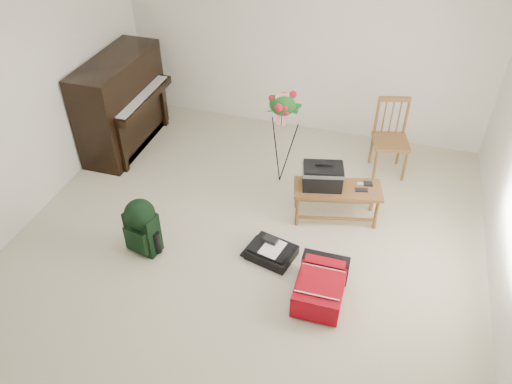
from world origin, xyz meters
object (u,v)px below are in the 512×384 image
(bench, at_px, (328,179))
(black_duffel, at_px, (272,251))
(piano, at_px, (123,105))
(red_suitcase, at_px, (321,282))
(dining_chair, at_px, (391,139))
(flower_stand, at_px, (281,139))
(green_backpack, at_px, (141,224))

(bench, relative_size, black_duffel, 1.90)
(piano, distance_m, red_suitcase, 3.64)
(bench, xyz_separation_m, dining_chair, (0.60, 1.11, -0.05))
(bench, relative_size, dining_chair, 1.05)
(piano, bearing_deg, black_duffel, -31.60)
(piano, distance_m, black_duffel, 2.98)
(piano, xyz_separation_m, bench, (2.90, -0.71, -0.07))
(flower_stand, bearing_deg, red_suitcase, -81.35)
(black_duffel, relative_size, flower_stand, 0.43)
(black_duffel, distance_m, green_backpack, 1.39)
(piano, height_order, flower_stand, flower_stand)
(red_suitcase, relative_size, black_duffel, 1.23)
(bench, xyz_separation_m, green_backpack, (-1.73, -1.12, -0.16))
(green_backpack, bearing_deg, red_suitcase, 10.87)
(black_duffel, height_order, green_backpack, green_backpack)
(red_suitcase, xyz_separation_m, black_duffel, (-0.59, 0.34, -0.08))
(flower_stand, bearing_deg, dining_chair, 7.48)
(red_suitcase, bearing_deg, bench, 98.60)
(piano, height_order, dining_chair, piano)
(black_duffel, distance_m, flower_stand, 1.45)
(flower_stand, bearing_deg, bench, -55.09)
(piano, distance_m, bench, 2.99)
(red_suitcase, bearing_deg, flower_stand, 116.73)
(green_backpack, bearing_deg, dining_chair, 56.00)
(piano, relative_size, bench, 1.45)
(green_backpack, bearing_deg, black_duffel, 24.74)
(red_suitcase, height_order, black_duffel, red_suitcase)
(red_suitcase, bearing_deg, black_duffel, 149.68)
(dining_chair, distance_m, red_suitcase, 2.33)
(piano, height_order, green_backpack, piano)
(piano, relative_size, green_backpack, 2.28)
(red_suitcase, distance_m, green_backpack, 1.93)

